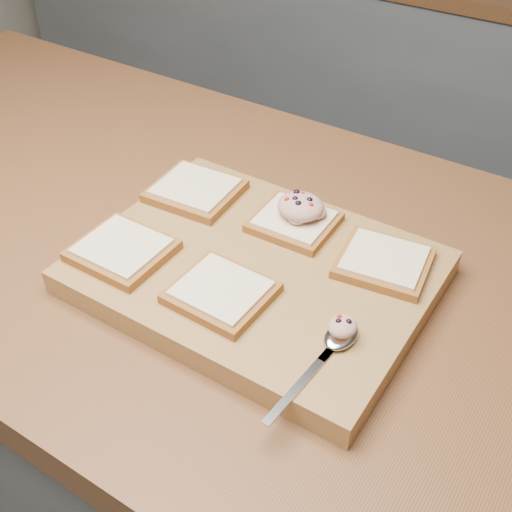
# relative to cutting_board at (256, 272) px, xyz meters

# --- Properties ---
(island_counter) EXTENTS (2.00, 0.80, 0.90)m
(island_counter) POSITION_rel_cutting_board_xyz_m (-0.04, 0.05, -0.46)
(island_counter) COLOR slate
(island_counter) RESTS_ON ground
(back_counter) EXTENTS (3.60, 0.62, 0.94)m
(back_counter) POSITION_rel_cutting_board_xyz_m (-0.04, 1.48, -0.45)
(back_counter) COLOR slate
(back_counter) RESTS_ON ground
(cutting_board) EXTENTS (0.46, 0.35, 0.04)m
(cutting_board) POSITION_rel_cutting_board_xyz_m (0.00, 0.00, 0.00)
(cutting_board) COLOR #AF7E4B
(cutting_board) RESTS_ON island_counter
(bread_far_left) EXTENTS (0.13, 0.12, 0.02)m
(bread_far_left) POSITION_rel_cutting_board_xyz_m (-0.16, 0.08, 0.03)
(bread_far_left) COLOR #9E6328
(bread_far_left) RESTS_ON cutting_board
(bread_far_center) EXTENTS (0.12, 0.11, 0.02)m
(bread_far_center) POSITION_rel_cutting_board_xyz_m (0.00, 0.10, 0.03)
(bread_far_center) COLOR #9E6328
(bread_far_center) RESTS_ON cutting_board
(bread_far_right) EXTENTS (0.13, 0.12, 0.02)m
(bread_far_right) POSITION_rel_cutting_board_xyz_m (0.15, 0.08, 0.03)
(bread_far_right) COLOR #9E6328
(bread_far_right) RESTS_ON cutting_board
(bread_near_left) EXTENTS (0.12, 0.11, 0.02)m
(bread_near_left) POSITION_rel_cutting_board_xyz_m (-0.16, -0.09, 0.03)
(bread_near_left) COLOR #9E6328
(bread_near_left) RESTS_ON cutting_board
(bread_near_center) EXTENTS (0.12, 0.11, 0.02)m
(bread_near_center) POSITION_rel_cutting_board_xyz_m (0.00, -0.08, 0.03)
(bread_near_center) COLOR #9E6328
(bread_near_center) RESTS_ON cutting_board
(tuna_salad_dollop) EXTENTS (0.07, 0.06, 0.03)m
(tuna_salad_dollop) POSITION_rel_cutting_board_xyz_m (0.01, 0.11, 0.05)
(tuna_salad_dollop) COLOR tan
(tuna_salad_dollop) RESTS_ON bread_far_center
(spoon) EXTENTS (0.04, 0.18, 0.01)m
(spoon) POSITION_rel_cutting_board_xyz_m (0.16, -0.08, 0.02)
(spoon) COLOR silver
(spoon) RESTS_ON cutting_board
(spoon_salad) EXTENTS (0.03, 0.04, 0.02)m
(spoon_salad) POSITION_rel_cutting_board_xyz_m (0.16, -0.06, 0.04)
(spoon_salad) COLOR tan
(spoon_salad) RESTS_ON spoon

